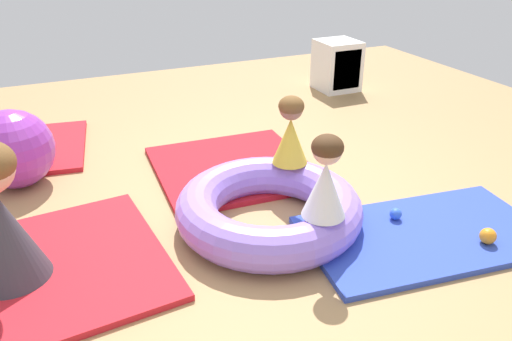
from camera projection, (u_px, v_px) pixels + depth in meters
The scene contains 12 objects.
ground_plane at pixel (255, 228), 3.29m from camera, with size 8.00×8.00×0.00m, color tan.
gym_mat_near_right at pixel (232, 167), 4.05m from camera, with size 1.17×1.17×0.04m, color #B21923.
gym_mat_front at pixel (424, 235), 3.18m from camera, with size 1.49×0.83×0.04m, color #2D47B7.
gym_mat_center_rear at pixel (15, 279), 2.79m from camera, with size 1.61×1.23×0.04m, color red.
inflatable_cushion at pixel (269, 208), 3.25m from camera, with size 1.19×1.19×0.27m, color #9975EA.
child_in_white at pixel (326, 177), 2.81m from camera, with size 0.33×0.33×0.49m.
child_in_yellow at pixel (291, 131), 3.44m from camera, with size 0.35×0.35×0.48m.
play_ball_orange at pixel (488, 236), 3.04m from camera, with size 0.10×0.10×0.10m, color orange.
play_ball_green at pixel (278, 160), 3.99m from camera, with size 0.10×0.10×0.10m, color green.
play_ball_blue at pixel (396, 214), 3.29m from camera, with size 0.08×0.08×0.08m, color blue.
exercise_ball_large at pixel (13, 149), 3.70m from camera, with size 0.58×0.58×0.58m, color purple.
storage_cube at pixel (338, 66), 5.83m from camera, with size 0.44×0.44×0.56m.
Camera 1 is at (-1.12, -2.55, 1.79)m, focal length 35.84 mm.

